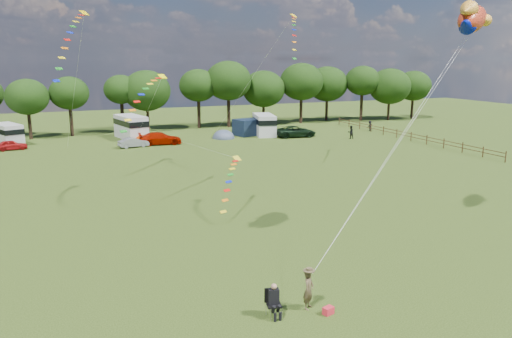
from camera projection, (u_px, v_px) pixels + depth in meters
name	position (u px, v px, depth m)	size (l,w,h in m)	color
ground_plane	(318.00, 284.00, 23.91)	(180.00, 180.00, 0.00)	#1D320C
tree_line	(171.00, 88.00, 74.28)	(102.98, 10.98, 10.27)	black
fence	(404.00, 134.00, 66.67)	(0.12, 33.12, 1.20)	#472D19
car_a	(11.00, 145.00, 58.74)	(1.42, 3.61, 1.20)	#AC1415
car_b	(133.00, 143.00, 60.58)	(1.26, 3.39, 1.19)	gray
car_c	(160.00, 138.00, 62.53)	(2.16, 5.15, 1.54)	#A01300
car_d	(296.00, 132.00, 68.56)	(2.53, 5.60, 1.53)	black
campervan_b	(7.00, 134.00, 62.17)	(4.19, 5.86, 2.64)	#BDBEBF
campervan_c	(131.00, 126.00, 67.28)	(3.99, 6.73, 3.09)	silver
campervan_d	(264.00, 124.00, 70.27)	(3.77, 6.34, 2.91)	silver
tent_orange	(144.00, 143.00, 63.50)	(2.69, 2.95, 2.11)	#D23E04
tent_greyblue	(224.00, 138.00, 67.68)	(3.06, 3.35, 2.27)	#414C62
awning_navy	(248.00, 127.00, 70.17)	(3.62, 2.94, 2.26)	#121E32
kite_flyer	(309.00, 290.00, 21.37)	(0.63, 0.41, 1.73)	brown
camp_chair	(273.00, 296.00, 20.73)	(0.70, 0.71, 1.48)	#99999E
kite_bag	(328.00, 311.00, 21.03)	(0.45, 0.30, 0.32)	red
fish_kite	(471.00, 19.00, 28.12)	(4.15, 3.41, 2.30)	#B83014
streamer_kite_a	(73.00, 34.00, 40.65)	(3.45, 5.69, 5.81)	yellow
streamer_kite_b	(147.00, 92.00, 36.52)	(4.28, 4.59, 3.79)	#FFFB00
streamer_kite_c	(232.00, 175.00, 34.71)	(3.12, 4.80, 2.78)	yellow
walker_a	(351.00, 132.00, 67.06)	(0.87, 0.54, 1.78)	black
walker_b	(370.00, 126.00, 74.65)	(0.96, 0.45, 1.49)	black
streamer_kite_d	(294.00, 28.00, 45.95)	(2.68, 5.04, 4.29)	yellow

